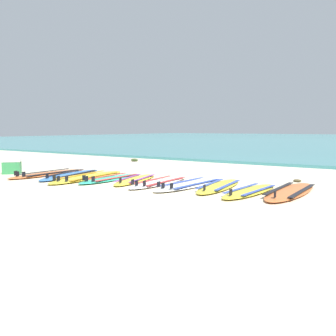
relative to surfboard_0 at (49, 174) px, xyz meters
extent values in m
plane|color=beige|center=(2.97, 0.14, -0.04)|extent=(80.00, 80.00, 0.00)
ellipsoid|color=orange|center=(0.00, 0.00, 0.00)|extent=(0.61, 2.31, 0.07)
cube|color=black|center=(-0.21, 0.01, 0.04)|extent=(0.10, 1.61, 0.01)
cube|color=black|center=(0.21, 0.00, 0.04)|extent=(0.10, 1.61, 0.01)
cube|color=black|center=(-0.01, -0.90, 0.09)|extent=(0.01, 0.09, 0.11)
cube|color=black|center=(-0.17, -0.83, 0.09)|extent=(0.01, 0.09, 0.11)
cube|color=black|center=(0.15, -0.84, 0.09)|extent=(0.01, 0.09, 0.11)
ellipsoid|color=#3875CC|center=(0.66, 0.15, 0.00)|extent=(1.08, 2.39, 0.07)
cube|color=black|center=(0.46, 0.11, 0.04)|extent=(0.44, 1.60, 0.01)
cube|color=black|center=(0.86, 0.20, 0.04)|extent=(0.44, 1.60, 0.01)
cube|color=black|center=(0.86, -0.73, 0.09)|extent=(0.03, 0.09, 0.11)
ellipsoid|color=yellow|center=(1.31, 0.11, 0.00)|extent=(0.94, 2.63, 0.07)
cube|color=gold|center=(1.08, 0.09, 0.04)|extent=(0.30, 1.80, 0.01)
cube|color=gold|center=(1.54, 0.14, 0.04)|extent=(0.30, 1.80, 0.01)
cube|color=black|center=(1.43, -0.88, 0.09)|extent=(0.02, 0.09, 0.11)
cube|color=black|center=(1.24, -0.85, 0.09)|extent=(0.02, 0.09, 0.11)
cube|color=black|center=(1.59, -0.80, 0.09)|extent=(0.02, 0.09, 0.11)
ellipsoid|color=#2DB793|center=(1.96, 0.22, 0.00)|extent=(0.51, 2.04, 0.07)
cube|color=#D13838|center=(1.77, 0.22, 0.04)|extent=(0.07, 1.43, 0.01)
cube|color=#D13838|center=(2.14, 0.22, 0.04)|extent=(0.07, 1.43, 0.01)
cube|color=black|center=(1.96, -0.57, 0.09)|extent=(0.01, 0.09, 0.11)
cube|color=black|center=(1.82, -0.51, 0.09)|extent=(0.01, 0.09, 0.11)
cube|color=black|center=(2.10, -0.51, 0.09)|extent=(0.01, 0.09, 0.11)
ellipsoid|color=yellow|center=(2.54, 0.38, 0.00)|extent=(0.92, 1.99, 0.07)
cube|color=purple|center=(2.37, 0.34, 0.04)|extent=(0.38, 1.33, 0.01)
cube|color=purple|center=(2.71, 0.42, 0.04)|extent=(0.38, 1.33, 0.01)
cube|color=black|center=(2.72, -0.35, 0.09)|extent=(0.03, 0.09, 0.11)
ellipsoid|color=white|center=(3.22, 0.35, 0.00)|extent=(0.57, 2.12, 0.07)
cube|color=#D13838|center=(3.03, 0.35, 0.04)|extent=(0.11, 1.48, 0.01)
cube|color=#D13838|center=(3.41, 0.36, 0.04)|extent=(0.11, 1.48, 0.01)
cube|color=black|center=(3.24, -0.47, 0.09)|extent=(0.01, 0.09, 0.11)
cube|color=black|center=(3.10, -0.41, 0.09)|extent=(0.01, 0.09, 0.11)
cube|color=black|center=(3.39, -0.41, 0.09)|extent=(0.01, 0.09, 0.11)
ellipsoid|color=silver|center=(3.93, 0.44, 0.00)|extent=(0.77, 2.31, 0.07)
cube|color=#334CB2|center=(3.73, 0.46, 0.04)|extent=(0.22, 1.59, 0.01)
cube|color=#334CB2|center=(4.13, 0.42, 0.04)|extent=(0.22, 1.59, 0.01)
cube|color=black|center=(3.85, -0.44, 0.09)|extent=(0.02, 0.09, 0.11)
cube|color=black|center=(3.70, -0.37, 0.09)|extent=(0.02, 0.09, 0.11)
cube|color=black|center=(4.01, -0.40, 0.09)|extent=(0.02, 0.09, 0.11)
ellipsoid|color=yellow|center=(4.54, 0.58, 0.00)|extent=(0.72, 2.11, 0.07)
cube|color=#334CB2|center=(4.35, 0.56, 0.04)|extent=(0.21, 1.45, 0.01)
cube|color=#334CB2|center=(4.72, 0.60, 0.04)|extent=(0.21, 1.45, 0.01)
cube|color=black|center=(4.62, -0.22, 0.09)|extent=(0.02, 0.09, 0.11)
ellipsoid|color=yellow|center=(5.27, 0.36, 0.00)|extent=(0.66, 2.00, 0.07)
cube|color=#334CB2|center=(5.10, 0.38, 0.04)|extent=(0.19, 1.38, 0.01)
cube|color=#334CB2|center=(5.45, 0.35, 0.04)|extent=(0.19, 1.38, 0.01)
cube|color=black|center=(5.21, -0.40, 0.09)|extent=(0.02, 0.09, 0.11)
ellipsoid|color=orange|center=(5.91, 0.74, 0.00)|extent=(0.64, 2.39, 0.07)
cube|color=black|center=(5.69, 0.75, 0.04)|extent=(0.11, 1.67, 0.01)
cube|color=black|center=(6.12, 0.74, 0.04)|extent=(0.11, 1.67, 0.01)
cube|color=black|center=(5.89, -0.18, 0.09)|extent=(0.01, 0.09, 0.11)
cube|color=#338C4C|center=(-1.03, -0.37, 0.12)|extent=(0.52, 0.52, 0.32)
cube|color=white|center=(-1.03, -0.37, 0.31)|extent=(0.54, 0.55, 0.06)
ellipsoid|color=#384723|center=(-0.54, 4.22, 0.01)|extent=(0.28, 0.23, 0.10)
ellipsoid|color=#4C4228|center=(5.68, 2.26, -0.01)|extent=(0.18, 0.14, 0.06)
camera|label=1|loc=(7.56, -5.95, 1.16)|focal=38.03mm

